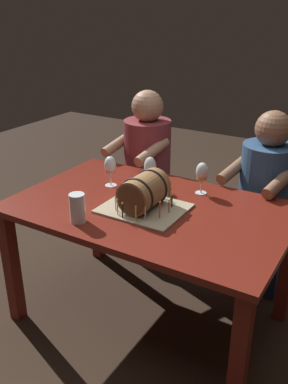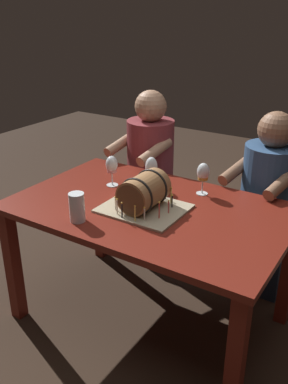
% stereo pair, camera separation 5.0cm
% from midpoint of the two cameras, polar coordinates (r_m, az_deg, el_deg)
% --- Properties ---
extents(ground_plane, '(8.00, 8.00, 0.00)m').
position_cam_midpoint_polar(ground_plane, '(2.67, 0.12, -16.47)').
color(ground_plane, '#332319').
extents(dining_table, '(1.47, 0.93, 0.74)m').
position_cam_midpoint_polar(dining_table, '(2.31, 0.14, -4.17)').
color(dining_table, maroon).
rests_on(dining_table, ground).
extents(barrel_cake, '(0.43, 0.35, 0.20)m').
position_cam_midpoint_polar(barrel_cake, '(2.19, -0.66, -0.30)').
color(barrel_cake, tan).
rests_on(barrel_cake, dining_table).
extents(wine_glass_red, '(0.07, 0.07, 0.19)m').
position_cam_midpoint_polar(wine_glass_red, '(2.46, 0.23, 3.24)').
color(wine_glass_red, white).
rests_on(wine_glass_red, dining_table).
extents(wine_glass_rose, '(0.07, 0.07, 0.18)m').
position_cam_midpoint_polar(wine_glass_rose, '(2.49, -5.15, 3.48)').
color(wine_glass_rose, white).
rests_on(wine_glass_rose, dining_table).
extents(wine_glass_amber, '(0.07, 0.07, 0.18)m').
position_cam_midpoint_polar(wine_glass_amber, '(2.39, 7.22, 2.58)').
color(wine_glass_amber, white).
rests_on(wine_glass_amber, dining_table).
extents(beer_pint, '(0.08, 0.08, 0.15)m').
position_cam_midpoint_polar(beer_pint, '(2.10, -9.63, -2.31)').
color(beer_pint, white).
rests_on(beer_pint, dining_table).
extents(person_seated_left, '(0.41, 0.50, 1.21)m').
position_cam_midpoint_polar(person_seated_left, '(3.09, -0.07, 1.60)').
color(person_seated_left, '#4C1B1E').
rests_on(person_seated_left, ground).
extents(person_seated_right, '(0.45, 0.53, 1.17)m').
position_cam_midpoint_polar(person_seated_right, '(2.78, 15.26, -2.23)').
color(person_seated_right, '#1B2D46').
rests_on(person_seated_right, ground).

